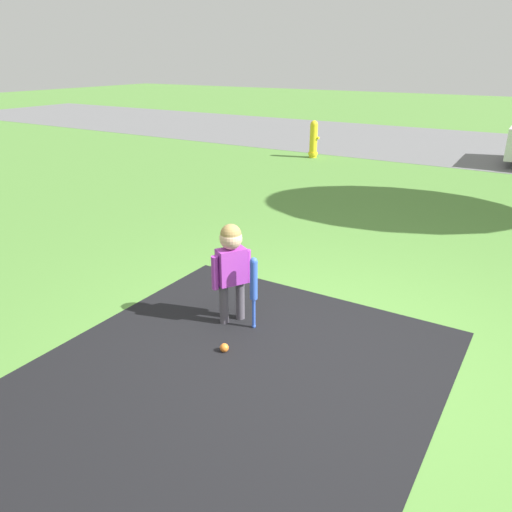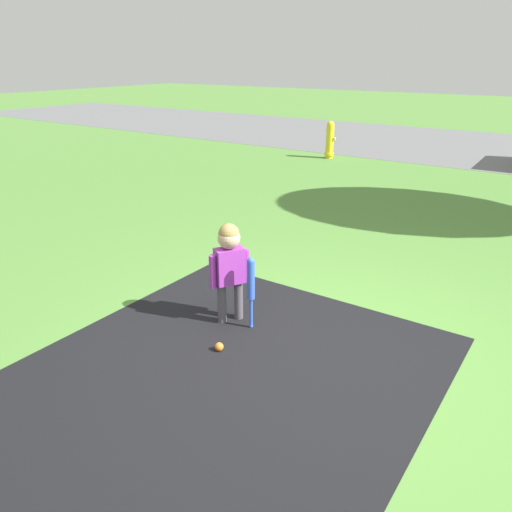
{
  "view_description": "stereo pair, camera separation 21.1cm",
  "coord_description": "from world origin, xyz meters",
  "px_view_note": "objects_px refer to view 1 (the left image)",
  "views": [
    {
      "loc": [
        1.27,
        -3.09,
        2.19
      ],
      "look_at": [
        -0.95,
        0.52,
        0.48
      ],
      "focal_mm": 35.0,
      "sensor_mm": 36.0,
      "label": 1
    },
    {
      "loc": [
        1.44,
        -2.98,
        2.19
      ],
      "look_at": [
        -0.95,
        0.52,
        0.48
      ],
      "focal_mm": 35.0,
      "sensor_mm": 36.0,
      "label": 2
    }
  ],
  "objects_px": {
    "child": "(231,260)",
    "sports_ball": "(224,348)",
    "baseball_bat": "(254,283)",
    "fire_hydrant": "(313,140)"
  },
  "relations": [
    {
      "from": "child",
      "to": "sports_ball",
      "type": "bearing_deg",
      "value": -122.84
    },
    {
      "from": "child",
      "to": "sports_ball",
      "type": "height_order",
      "value": "child"
    },
    {
      "from": "baseball_bat",
      "to": "sports_ball",
      "type": "height_order",
      "value": "baseball_bat"
    },
    {
      "from": "child",
      "to": "fire_hydrant",
      "type": "relative_size",
      "value": 1.08
    },
    {
      "from": "child",
      "to": "baseball_bat",
      "type": "bearing_deg",
      "value": -62.07
    },
    {
      "from": "child",
      "to": "baseball_bat",
      "type": "distance_m",
      "value": 0.28
    },
    {
      "from": "child",
      "to": "fire_hydrant",
      "type": "bearing_deg",
      "value": 50.69
    },
    {
      "from": "sports_ball",
      "to": "baseball_bat",
      "type": "bearing_deg",
      "value": 89.74
    },
    {
      "from": "child",
      "to": "baseball_bat",
      "type": "xyz_separation_m",
      "value": [
        0.23,
        -0.01,
        -0.16
      ]
    },
    {
      "from": "sports_ball",
      "to": "fire_hydrant",
      "type": "bearing_deg",
      "value": 110.65
    }
  ]
}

